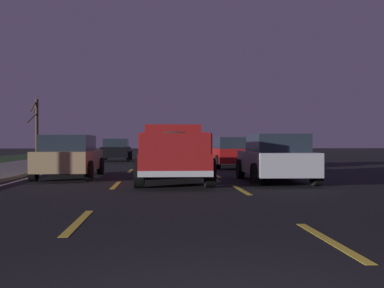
{
  "coord_description": "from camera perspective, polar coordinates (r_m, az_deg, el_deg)",
  "views": [
    {
      "loc": [
        -2.99,
        0.46,
        1.28
      ],
      "look_at": [
        13.4,
        -0.72,
        1.23
      ],
      "focal_mm": 42.76,
      "sensor_mm": 36.0,
      "label": 1
    }
  ],
  "objects": [
    {
      "name": "ground",
      "position": [
        30.02,
        -3.25,
        -2.26
      ],
      "size": [
        144.0,
        144.0,
        0.0
      ],
      "primitive_type": "plane",
      "color": "black"
    },
    {
      "name": "sedan_silver",
      "position": [
        15.08,
        10.32,
        -1.69
      ],
      "size": [
        4.45,
        2.1,
        1.54
      ],
      "color": "#B2B5BA",
      "rests_on": "ground"
    },
    {
      "name": "lane_markings",
      "position": [
        33.41,
        -8.54,
        -2.01
      ],
      "size": [
        108.07,
        7.04,
        0.01
      ],
      "color": "yellow",
      "rests_on": "ground"
    },
    {
      "name": "sedan_tan",
      "position": [
        17.11,
        -14.99,
        -1.48
      ],
      "size": [
        4.4,
        2.02,
        1.54
      ],
      "color": "#9E845B",
      "rests_on": "ground"
    },
    {
      "name": "pickup_truck",
      "position": [
        14.77,
        -2.35,
        -0.97
      ],
      "size": [
        5.44,
        2.31,
        1.87
      ],
      "color": "maroon",
      "rests_on": "ground"
    },
    {
      "name": "sedan_red",
      "position": [
        23.48,
        4.98,
        -1.03
      ],
      "size": [
        4.4,
        2.03,
        1.54
      ],
      "color": "maroon",
      "rests_on": "ground"
    },
    {
      "name": "sedan_black",
      "position": [
        32.18,
        -9.43,
        -0.7
      ],
      "size": [
        4.43,
        2.07,
        1.54
      ],
      "color": "black",
      "rests_on": "ground"
    },
    {
      "name": "sidewalk_shoulder",
      "position": [
        30.81,
        -17.25,
        -2.1
      ],
      "size": [
        108.0,
        4.0,
        0.12
      ],
      "primitive_type": "cube",
      "color": "slate",
      "rests_on": "ground"
    },
    {
      "name": "bare_tree_far",
      "position": [
        43.58,
        -18.82,
        2.12
      ],
      "size": [
        2.29,
        0.82,
        5.21
      ],
      "color": "#423323",
      "rests_on": "ground"
    }
  ]
}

